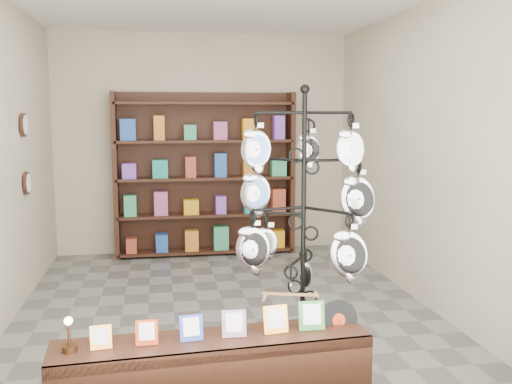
# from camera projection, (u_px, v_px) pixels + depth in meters

# --- Properties ---
(ground) EXTENTS (5.00, 5.00, 0.00)m
(ground) POSITION_uv_depth(u_px,v_px,m) (225.00, 309.00, 5.63)
(ground) COLOR slate
(ground) RESTS_ON ground
(room_envelope) EXTENTS (5.00, 5.00, 5.00)m
(room_envelope) POSITION_uv_depth(u_px,v_px,m) (224.00, 121.00, 5.37)
(room_envelope) COLOR beige
(room_envelope) RESTS_ON ground
(display_tree) EXTENTS (1.15, 1.14, 2.13)m
(display_tree) POSITION_uv_depth(u_px,v_px,m) (304.00, 208.00, 4.19)
(display_tree) COLOR black
(display_tree) RESTS_ON ground
(front_shelf) EXTENTS (2.04, 0.54, 0.71)m
(front_shelf) POSITION_uv_depth(u_px,v_px,m) (213.00, 375.00, 3.67)
(front_shelf) COLOR black
(front_shelf) RESTS_ON ground
(back_shelving) EXTENTS (2.42, 0.36, 2.20)m
(back_shelving) POSITION_uv_depth(u_px,v_px,m) (205.00, 179.00, 7.73)
(back_shelving) COLOR black
(back_shelving) RESTS_ON ground
(wall_clocks) EXTENTS (0.03, 0.24, 0.84)m
(wall_clocks) POSITION_uv_depth(u_px,v_px,m) (25.00, 154.00, 5.87)
(wall_clocks) COLOR black
(wall_clocks) RESTS_ON ground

